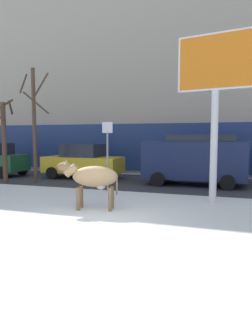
{
  "coord_description": "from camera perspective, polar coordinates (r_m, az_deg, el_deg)",
  "views": [
    {
      "loc": [
        3.35,
        -7.12,
        2.22
      ],
      "look_at": [
        -0.3,
        3.5,
        1.1
      ],
      "focal_mm": 33.45,
      "sensor_mm": 36.0,
      "label": 1
    }
  ],
  "objects": [
    {
      "name": "ground_plane",
      "position": [
        8.18,
        -6.07,
        -10.09
      ],
      "size": [
        120.0,
        120.0,
        0.0
      ],
      "primitive_type": "plane",
      "color": "white"
    },
    {
      "name": "road_strip",
      "position": [
        15.28,
        6.14,
        -2.68
      ],
      "size": [
        60.0,
        5.6,
        0.01
      ],
      "primitive_type": "cube",
      "color": "#333338",
      "rests_on": "ground"
    },
    {
      "name": "building_facade",
      "position": [
        21.6,
        10.15,
        16.99
      ],
      "size": [
        44.0,
        6.1,
        13.0
      ],
      "color": "#A39989",
      "rests_on": "ground"
    },
    {
      "name": "cow_tan",
      "position": [
        9.58,
        -6.05,
        -1.7
      ],
      "size": [
        1.94,
        0.9,
        1.54
      ],
      "color": "tan",
      "rests_on": "ground"
    },
    {
      "name": "billboard",
      "position": [
        11.06,
        16.07,
        16.39
      ],
      "size": [
        2.52,
        0.64,
        5.56
      ],
      "color": "silver",
      "rests_on": "ground"
    },
    {
      "name": "car_yellow_sedan",
      "position": [
        16.9,
        -7.85,
        1.19
      ],
      "size": [
        4.24,
        2.05,
        1.84
      ],
      "color": "gold",
      "rests_on": "ground"
    },
    {
      "name": "car_navy_van",
      "position": [
        14.68,
        12.53,
        1.74
      ],
      "size": [
        4.64,
        2.2,
        2.32
      ],
      "color": "#19234C",
      "rests_on": "ground"
    },
    {
      "name": "bare_tree_left_lot",
      "position": [
        15.94,
        -21.53,
        5.35
      ],
      "size": [
        1.44,
        1.73,
        4.08
      ],
      "color": "#4C3828",
      "rests_on": "ground"
    },
    {
      "name": "bare_tree_far_back",
      "position": [
        15.72,
        -16.38,
        8.14
      ],
      "size": [
        1.47,
        1.5,
        5.45
      ],
      "color": "#4C3828",
      "rests_on": "ground"
    },
    {
      "name": "street_sign",
      "position": [
        12.77,
        -3.4,
        3.21
      ],
      "size": [
        0.44,
        0.08,
        2.82
      ],
      "color": "gray",
      "rests_on": "ground"
    }
  ]
}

